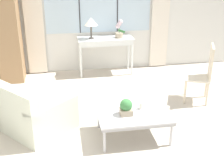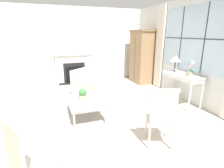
{
  "view_description": "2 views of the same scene",
  "coord_description": "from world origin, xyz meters",
  "px_view_note": "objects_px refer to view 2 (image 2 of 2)",
  "views": [
    {
      "loc": [
        -0.83,
        -3.83,
        2.59
      ],
      "look_at": [
        -0.12,
        0.49,
        0.69
      ],
      "focal_mm": 50.0,
      "sensor_mm": 36.0,
      "label": 1
    },
    {
      "loc": [
        3.81,
        -0.58,
        1.86
      ],
      "look_at": [
        0.11,
        0.7,
        0.72
      ],
      "focal_mm": 28.0,
      "sensor_mm": 36.0,
      "label": 2
    }
  ],
  "objects_px": {
    "coffee_table": "(86,102)",
    "pillar_candle": "(91,100)",
    "table_lamp": "(176,59)",
    "armoire": "(141,57)",
    "accent_chair_wooden": "(26,159)",
    "console_table": "(182,77)",
    "potted_orchid": "(191,70)",
    "fireplace": "(74,66)",
    "side_chair_wooden": "(162,115)",
    "armchair_upholstered": "(91,86)",
    "potted_plant_small": "(83,94)"
  },
  "relations": [
    {
      "from": "armoire",
      "to": "console_table",
      "type": "distance_m",
      "value": 2.26
    },
    {
      "from": "side_chair_wooden",
      "to": "pillar_candle",
      "type": "xyz_separation_m",
      "value": [
        -1.37,
        -0.87,
        -0.14
      ]
    },
    {
      "from": "armchair_upholstered",
      "to": "pillar_candle",
      "type": "height_order",
      "value": "armchair_upholstered"
    },
    {
      "from": "side_chair_wooden",
      "to": "fireplace",
      "type": "bearing_deg",
      "value": -169.77
    },
    {
      "from": "armoire",
      "to": "accent_chair_wooden",
      "type": "relative_size",
      "value": 1.93
    },
    {
      "from": "accent_chair_wooden",
      "to": "coffee_table",
      "type": "height_order",
      "value": "accent_chair_wooden"
    },
    {
      "from": "console_table",
      "to": "armchair_upholstered",
      "type": "bearing_deg",
      "value": -123.19
    },
    {
      "from": "table_lamp",
      "to": "side_chair_wooden",
      "type": "height_order",
      "value": "table_lamp"
    },
    {
      "from": "accent_chair_wooden",
      "to": "coffee_table",
      "type": "distance_m",
      "value": 2.16
    },
    {
      "from": "potted_orchid",
      "to": "accent_chair_wooden",
      "type": "distance_m",
      "value": 3.99
    },
    {
      "from": "console_table",
      "to": "side_chair_wooden",
      "type": "bearing_deg",
      "value": -47.53
    },
    {
      "from": "accent_chair_wooden",
      "to": "coffee_table",
      "type": "relative_size",
      "value": 0.97
    },
    {
      "from": "armoire",
      "to": "potted_plant_small",
      "type": "bearing_deg",
      "value": -50.87
    },
    {
      "from": "armoire",
      "to": "console_table",
      "type": "relative_size",
      "value": 1.65
    },
    {
      "from": "table_lamp",
      "to": "accent_chair_wooden",
      "type": "xyz_separation_m",
      "value": [
        2.24,
        -3.63,
        -0.6
      ]
    },
    {
      "from": "armchair_upholstered",
      "to": "pillar_candle",
      "type": "distance_m",
      "value": 1.64
    },
    {
      "from": "armchair_upholstered",
      "to": "accent_chair_wooden",
      "type": "relative_size",
      "value": 1.3
    },
    {
      "from": "accent_chair_wooden",
      "to": "table_lamp",
      "type": "bearing_deg",
      "value": 121.66
    },
    {
      "from": "console_table",
      "to": "coffee_table",
      "type": "relative_size",
      "value": 1.14
    },
    {
      "from": "potted_orchid",
      "to": "side_chair_wooden",
      "type": "relative_size",
      "value": 0.37
    },
    {
      "from": "potted_orchid",
      "to": "pillar_candle",
      "type": "relative_size",
      "value": 3.46
    },
    {
      "from": "potted_orchid",
      "to": "console_table",
      "type": "bearing_deg",
      "value": 176.21
    },
    {
      "from": "coffee_table",
      "to": "console_table",
      "type": "bearing_deg",
      "value": 90.62
    },
    {
      "from": "armoire",
      "to": "table_lamp",
      "type": "bearing_deg",
      "value": 0.53
    },
    {
      "from": "armoire",
      "to": "side_chair_wooden",
      "type": "relative_size",
      "value": 1.87
    },
    {
      "from": "fireplace",
      "to": "side_chair_wooden",
      "type": "height_order",
      "value": "fireplace"
    },
    {
      "from": "armoire",
      "to": "pillar_candle",
      "type": "bearing_deg",
      "value": -46.29
    },
    {
      "from": "fireplace",
      "to": "potted_orchid",
      "type": "relative_size",
      "value": 5.16
    },
    {
      "from": "table_lamp",
      "to": "armchair_upholstered",
      "type": "height_order",
      "value": "table_lamp"
    },
    {
      "from": "potted_plant_small",
      "to": "console_table",
      "type": "bearing_deg",
      "value": 88.04
    },
    {
      "from": "console_table",
      "to": "potted_orchid",
      "type": "distance_m",
      "value": 0.4
    },
    {
      "from": "fireplace",
      "to": "console_table",
      "type": "xyz_separation_m",
      "value": [
        3.01,
        2.5,
        0.06
      ]
    },
    {
      "from": "console_table",
      "to": "potted_orchid",
      "type": "relative_size",
      "value": 3.06
    },
    {
      "from": "table_lamp",
      "to": "pillar_candle",
      "type": "bearing_deg",
      "value": -79.51
    },
    {
      "from": "armoire",
      "to": "coffee_table",
      "type": "relative_size",
      "value": 1.88
    },
    {
      "from": "console_table",
      "to": "accent_chair_wooden",
      "type": "bearing_deg",
      "value": -62.07
    },
    {
      "from": "side_chair_wooden",
      "to": "pillar_candle",
      "type": "bearing_deg",
      "value": -147.62
    },
    {
      "from": "coffee_table",
      "to": "pillar_candle",
      "type": "xyz_separation_m",
      "value": [
        0.14,
        0.09,
        0.09
      ]
    },
    {
      "from": "armoire",
      "to": "coffee_table",
      "type": "bearing_deg",
      "value": -48.97
    },
    {
      "from": "console_table",
      "to": "armchair_upholstered",
      "type": "xyz_separation_m",
      "value": [
        -1.43,
        -2.18,
        -0.45
      ]
    },
    {
      "from": "console_table",
      "to": "potted_orchid",
      "type": "bearing_deg",
      "value": -3.79
    },
    {
      "from": "console_table",
      "to": "armchair_upholstered",
      "type": "distance_m",
      "value": 2.65
    },
    {
      "from": "table_lamp",
      "to": "side_chair_wooden",
      "type": "bearing_deg",
      "value": -42.08
    },
    {
      "from": "pillar_candle",
      "to": "armoire",
      "type": "bearing_deg",
      "value": 133.71
    },
    {
      "from": "console_table",
      "to": "potted_plant_small",
      "type": "distance_m",
      "value": 2.69
    },
    {
      "from": "fireplace",
      "to": "pillar_candle",
      "type": "relative_size",
      "value": 17.84
    },
    {
      "from": "fireplace",
      "to": "coffee_table",
      "type": "distance_m",
      "value": 3.06
    },
    {
      "from": "armchair_upholstered",
      "to": "potted_plant_small",
      "type": "relative_size",
      "value": 5.54
    },
    {
      "from": "fireplace",
      "to": "side_chair_wooden",
      "type": "bearing_deg",
      "value": 10.23
    },
    {
      "from": "side_chair_wooden",
      "to": "potted_plant_small",
      "type": "distance_m",
      "value": 1.91
    }
  ]
}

